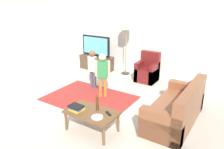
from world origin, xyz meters
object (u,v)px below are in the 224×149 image
(book_stack, at_px, (76,108))
(bottle, at_px, (97,104))
(child_near_tv, at_px, (93,66))
(coffee_table, at_px, (92,114))
(tv_stand, at_px, (97,63))
(armchair, at_px, (148,71))
(tv, at_px, (96,46))
(plate, at_px, (97,117))
(child_center, at_px, (103,71))
(tv_remote, at_px, (108,113))
(couch, at_px, (179,110))
(floor_lamp, at_px, (126,28))

(book_stack, distance_m, bottle, 0.42)
(child_near_tv, height_order, coffee_table, child_near_tv)
(tv_stand, relative_size, coffee_table, 1.20)
(coffee_table, xyz_separation_m, bottle, (0.05, 0.12, 0.18))
(armchair, bearing_deg, child_near_tv, -128.53)
(child_near_tv, bearing_deg, coffee_table, -53.43)
(armchair, bearing_deg, tv, 179.47)
(plate, bearing_deg, armchair, 97.54)
(tv, relative_size, child_center, 0.95)
(child_center, distance_m, bottle, 1.50)
(coffee_table, bearing_deg, plate, -28.58)
(child_center, xyz_separation_m, tv_remote, (1.04, -1.31, -0.27))
(armchair, relative_size, book_stack, 3.12)
(child_near_tv, bearing_deg, book_stack, -61.46)
(armchair, bearing_deg, bottle, -85.08)
(book_stack, relative_size, tv_remote, 1.70)
(couch, xyz_separation_m, child_near_tv, (-2.63, 0.54, 0.37))
(plate, bearing_deg, bottle, 125.35)
(floor_lamp, relative_size, child_near_tv, 1.61)
(tv, bearing_deg, child_center, -49.34)
(tv_remote, bearing_deg, armchair, 130.64)
(coffee_table, relative_size, plate, 4.55)
(tv_remote, bearing_deg, coffee_table, -131.95)
(tv, relative_size, tv_remote, 6.47)
(armchair, distance_m, bottle, 3.01)
(book_stack, bearing_deg, armchair, 88.63)
(bottle, bearing_deg, tv_remote, -4.24)
(child_center, bearing_deg, child_near_tv, 149.70)
(couch, height_order, child_center, child_center)
(child_near_tv, bearing_deg, floor_lamp, 82.89)
(coffee_table, relative_size, book_stack, 3.47)
(tv, xyz_separation_m, armchair, (1.99, -0.02, -0.55))
(tv_stand, xyz_separation_m, armchair, (1.99, -0.04, 0.05))
(floor_lamp, bearing_deg, plate, -68.90)
(floor_lamp, bearing_deg, coffee_table, -71.57)
(tv_stand, bearing_deg, couch, -28.88)
(child_near_tv, distance_m, plate, 2.41)
(couch, height_order, plate, couch)
(bottle, bearing_deg, child_center, 120.79)
(floor_lamp, relative_size, coffee_table, 1.78)
(coffee_table, bearing_deg, book_stack, -158.44)
(bottle, bearing_deg, tv_stand, 126.55)
(child_near_tv, relative_size, child_center, 0.95)
(tv, bearing_deg, plate, -53.36)
(tv_stand, height_order, plate, tv_stand)
(child_near_tv, bearing_deg, couch, -11.65)
(coffee_table, bearing_deg, bottle, 67.38)
(tv, xyz_separation_m, floor_lamp, (1.09, 0.17, 0.70))
(coffee_table, xyz_separation_m, book_stack, (-0.28, -0.11, 0.10))
(tv_stand, xyz_separation_m, plate, (2.41, -3.27, 0.18))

